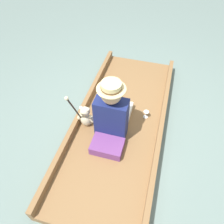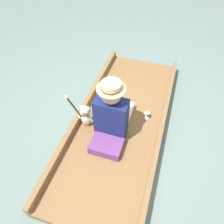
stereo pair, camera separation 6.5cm
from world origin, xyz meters
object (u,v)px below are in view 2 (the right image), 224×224
(wine_glass, at_px, (147,114))
(teddy_bear, at_px, (86,116))
(seated_person, at_px, (113,112))
(walking_cane, at_px, (75,108))

(wine_glass, bearing_deg, teddy_bear, -154.89)
(seated_person, bearing_deg, teddy_bear, -177.82)
(seated_person, height_order, wine_glass, seated_person)
(seated_person, relative_size, walking_cane, 1.14)
(seated_person, bearing_deg, walking_cane, -159.46)
(seated_person, xyz_separation_m, wine_glass, (0.38, 0.33, -0.26))
(seated_person, distance_m, teddy_bear, 0.40)
(wine_glass, distance_m, walking_cane, 1.00)
(teddy_bear, height_order, walking_cane, walking_cane)
(seated_person, distance_m, walking_cane, 0.46)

